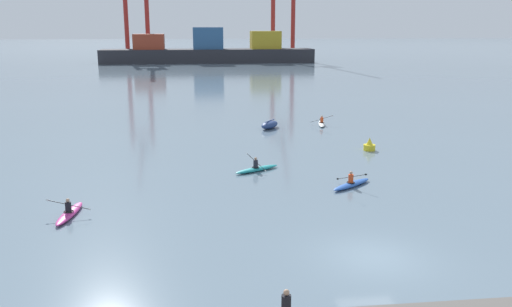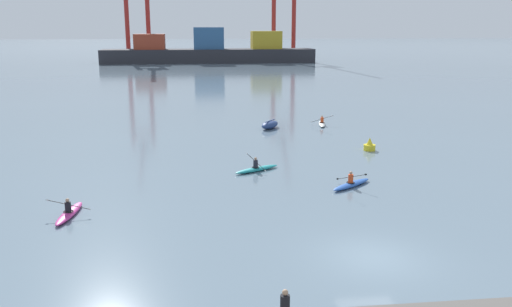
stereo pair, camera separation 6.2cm
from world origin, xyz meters
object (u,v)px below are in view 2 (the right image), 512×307
at_px(kayak_teal, 257,168).
at_px(kayak_blue, 351,184).
at_px(channel_buoy, 370,146).
at_px(container_barge, 210,51).
at_px(seated_onlooker, 285,304).
at_px(capsized_dinghy, 270,125).
at_px(gantry_crane_west_mid, 284,2).
at_px(kayak_magenta, 69,213).
at_px(kayak_white, 322,123).

distance_m(kayak_teal, kayak_blue, 6.60).
height_order(channel_buoy, kayak_teal, kayak_teal).
bearing_deg(container_barge, seated_onlooker, -90.65).
bearing_deg(channel_buoy, kayak_blue, -114.52).
xyz_separation_m(capsized_dinghy, kayak_blue, (2.25, -18.70, -0.18)).
bearing_deg(kayak_blue, gantry_crane_west_mid, 82.38).
height_order(container_barge, kayak_magenta, container_barge).
relative_size(gantry_crane_west_mid, kayak_teal, 10.43).
bearing_deg(gantry_crane_west_mid, channel_buoy, -96.16).
distance_m(kayak_magenta, kayak_white, 29.61).
bearing_deg(channel_buoy, kayak_white, 95.78).
height_order(kayak_blue, kayak_white, kayak_blue).
bearing_deg(kayak_magenta, kayak_teal, 35.28).
distance_m(capsized_dinghy, seated_onlooker, 33.70).
bearing_deg(kayak_teal, gantry_crane_west_mid, 79.66).
distance_m(container_barge, seated_onlooker, 126.17).
height_order(container_barge, channel_buoy, container_barge).
bearing_deg(capsized_dinghy, kayak_blue, -83.14).
height_order(container_barge, seated_onlooker, container_barge).
bearing_deg(kayak_blue, kayak_white, 81.42).
relative_size(channel_buoy, kayak_white, 0.29).
xyz_separation_m(container_barge, seated_onlooker, (-1.43, -126.14, -1.95)).
distance_m(capsized_dinghy, kayak_blue, 18.84).
distance_m(kayak_teal, kayak_white, 17.80).
height_order(container_barge, kayak_teal, container_barge).
relative_size(container_barge, kayak_teal, 17.00).
bearing_deg(kayak_white, kayak_teal, -117.38).
height_order(kayak_teal, kayak_white, kayak_teal).
distance_m(channel_buoy, kayak_teal, 10.51).
xyz_separation_m(kayak_teal, kayak_magenta, (-10.32, -7.30, -0.00)).
relative_size(channel_buoy, seated_onlooker, 1.12).
distance_m(container_barge, kayak_teal, 107.39).
relative_size(container_barge, channel_buoy, 55.02).
relative_size(gantry_crane_west_mid, capsized_dinghy, 12.18).
bearing_deg(kayak_magenta, seated_onlooker, -51.91).
height_order(kayak_magenta, kayak_blue, kayak_blue).
bearing_deg(seated_onlooker, capsized_dinghy, 82.74).
bearing_deg(seated_onlooker, kayak_blue, 66.16).
relative_size(kayak_teal, kayak_magenta, 0.94).
height_order(kayak_magenta, kayak_white, kayak_white).
relative_size(gantry_crane_west_mid, kayak_blue, 11.03).
relative_size(kayak_magenta, seated_onlooker, 3.85).
height_order(container_barge, kayak_white, container_barge).
bearing_deg(kayak_magenta, kayak_white, 51.31).
bearing_deg(kayak_blue, container_barge, 92.61).
bearing_deg(kayak_blue, kayak_magenta, -168.25).
bearing_deg(seated_onlooker, kayak_teal, 85.99).
bearing_deg(capsized_dinghy, kayak_teal, -101.36).
distance_m(gantry_crane_west_mid, kayak_magenta, 129.88).
height_order(kayak_blue, seated_onlooker, seated_onlooker).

